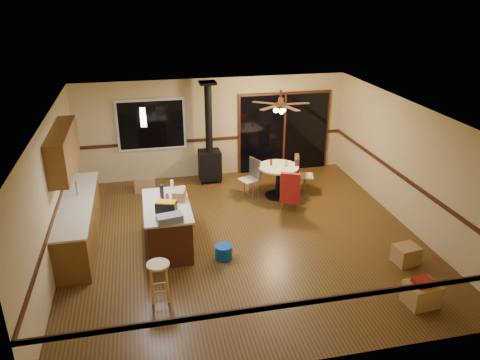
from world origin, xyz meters
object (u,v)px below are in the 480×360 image
object	(u,v)px
kitchen_island	(168,225)
bar_stool	(159,281)
toolbox_black	(166,208)
dining_table	(278,176)
blue_bucket	(224,252)
chair_left	(252,173)
chair_right	(298,170)
box_corner_b	(406,254)
wood_stove	(210,155)
chair_near	(290,188)
toolbox_grey	(169,219)
box_under_window	(145,184)
box_corner_a	(421,294)

from	to	relation	value
kitchen_island	bar_stool	world-z (taller)	kitchen_island
toolbox_black	dining_table	size ratio (longest dim) A/B	0.38
blue_bucket	chair_left	size ratio (longest dim) A/B	0.62
chair_right	box_corner_b	xyz separation A→B (m)	(0.96, -3.42, -0.42)
kitchen_island	toolbox_black	distance (m)	0.65
chair_right	box_corner_b	distance (m)	3.58
wood_stove	dining_table	world-z (taller)	wood_stove
bar_stool	chair_near	bearing A→B (deg)	40.28
toolbox_grey	box_corner_b	world-z (taller)	toolbox_grey
blue_bucket	chair_near	bearing A→B (deg)	41.56
bar_stool	blue_bucket	world-z (taller)	bar_stool
toolbox_black	wood_stove	bearing A→B (deg)	68.72
wood_stove	toolbox_grey	world-z (taller)	wood_stove
bar_stool	chair_left	world-z (taller)	chair_left
wood_stove	chair_near	bearing A→B (deg)	-55.38
chair_right	box_under_window	distance (m)	3.79
kitchen_island	box_corner_b	size ratio (longest dim) A/B	3.93
blue_bucket	dining_table	distance (m)	3.07
toolbox_grey	toolbox_black	xyz separation A→B (m)	(-0.03, 0.38, 0.03)
chair_left	chair_near	size ratio (longest dim) A/B	0.76
chair_near	toolbox_grey	bearing A→B (deg)	-149.52
toolbox_grey	box_under_window	distance (m)	3.60
toolbox_black	dining_table	distance (m)	3.52
kitchen_island	toolbox_black	xyz separation A→B (m)	(-0.02, -0.34, 0.55)
kitchen_island	bar_stool	xyz separation A→B (m)	(-0.27, -1.67, -0.11)
toolbox_black	dining_table	xyz separation A→B (m)	(2.77, 2.12, -0.47)
chair_left	chair_near	bearing A→B (deg)	-58.12
kitchen_island	bar_stool	bearing A→B (deg)	-99.09
dining_table	box_corner_b	distance (m)	3.66
blue_bucket	kitchen_island	bearing A→B (deg)	144.55
box_under_window	box_corner_b	world-z (taller)	box_under_window
blue_bucket	dining_table	world-z (taller)	dining_table
wood_stove	chair_left	xyz separation A→B (m)	(0.85, -1.13, -0.14)
toolbox_grey	box_corner_a	xyz separation A→B (m)	(3.83, -1.97, -0.78)
bar_stool	blue_bucket	xyz separation A→B (m)	(1.24, 0.98, -0.20)
toolbox_grey	box_corner_b	distance (m)	4.39
toolbox_black	chair_near	world-z (taller)	toolbox_black
box_corner_b	dining_table	bearing A→B (deg)	114.11
box_corner_a	box_corner_b	bearing A→B (deg)	70.59
chair_near	kitchen_island	bearing A→B (deg)	-161.84
bar_stool	box_corner_a	size ratio (longest dim) A/B	1.35
box_corner_a	chair_right	bearing A→B (deg)	96.95
toolbox_grey	chair_left	xyz separation A→B (m)	(2.14, 2.64, -0.38)
toolbox_black	chair_left	bearing A→B (deg)	46.20
chair_right	kitchen_island	bearing A→B (deg)	-150.16
blue_bucket	box_corner_b	world-z (taller)	box_corner_b
kitchen_island	box_corner_b	distance (m)	4.52
bar_stool	box_corner_b	distance (m)	4.51
box_corner_a	box_corner_b	xyz separation A→B (m)	(0.40, 1.15, -0.02)
toolbox_black	chair_left	xyz separation A→B (m)	(2.17, 2.26, -0.41)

